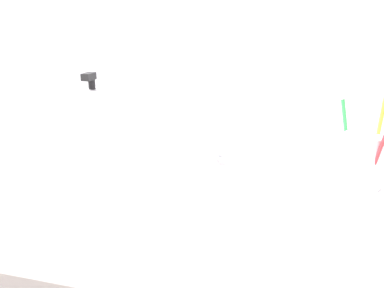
% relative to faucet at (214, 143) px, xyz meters
% --- Properties ---
extents(tiled_wall_back, '(2.32, 0.04, 2.40)m').
position_rel_faucet_xyz_m(tiled_wall_back, '(0.04, 0.13, 0.27)').
color(tiled_wall_back, silver).
rests_on(tiled_wall_back, ground).
extents(sink_basin, '(0.42, 0.42, 0.13)m').
position_rel_faucet_xyz_m(sink_basin, '(0.00, -0.20, -0.09)').
color(sink_basin, white).
rests_on(sink_basin, vanity_counter).
extents(faucet, '(0.02, 0.15, 0.09)m').
position_rel_faucet_xyz_m(faucet, '(0.00, 0.00, 0.00)').
color(faucet, silver).
rests_on(faucet, sink_basin).
extents(toothbrush_cup, '(0.08, 0.08, 0.10)m').
position_rel_faucet_xyz_m(toothbrush_cup, '(0.30, -0.06, 0.01)').
color(toothbrush_cup, white).
rests_on(toothbrush_cup, vanity_counter).
extents(toothbrush_red, '(0.05, 0.04, 0.17)m').
position_rel_faucet_xyz_m(toothbrush_red, '(0.33, -0.09, 0.06)').
color(toothbrush_red, red).
rests_on(toothbrush_red, toothbrush_cup).
extents(toothbrush_green, '(0.04, 0.05, 0.18)m').
position_rel_faucet_xyz_m(toothbrush_green, '(0.26, -0.02, 0.06)').
color(toothbrush_green, green).
rests_on(toothbrush_green, toothbrush_cup).
extents(toothbrush_yellow, '(0.03, 0.01, 0.21)m').
position_rel_faucet_xyz_m(toothbrush_yellow, '(0.32, -0.04, 0.08)').
color(toothbrush_yellow, yellow).
rests_on(toothbrush_yellow, toothbrush_cup).
extents(soap_dispenser, '(0.05, 0.06, 0.18)m').
position_rel_faucet_xyz_m(soap_dispenser, '(-0.28, -0.01, 0.04)').
color(soap_dispenser, white).
rests_on(soap_dispenser, vanity_counter).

